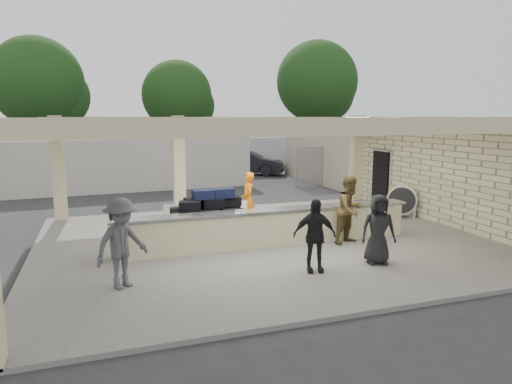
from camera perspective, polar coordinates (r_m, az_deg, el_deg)
name	(u,v)px	position (r m, az deg, el deg)	size (l,w,h in m)	color
ground	(263,244)	(12.81, 0.86, -6.50)	(120.00, 120.00, 0.00)	#28282A
pavilion	(262,192)	(13.19, 0.76, -0.03)	(12.01, 10.00, 3.55)	#605E59
baggage_counter	(269,228)	(12.21, 1.67, -4.46)	(8.20, 0.58, 0.98)	beige
luggage_cart	(209,213)	(12.70, -5.85, -2.64)	(2.55, 1.68, 1.43)	white
drum_fan	(402,200)	(16.33, 17.78, -0.97)	(1.00, 0.89, 1.12)	white
baggage_handler	(248,200)	(14.14, -1.00, -0.98)	(0.63, 0.34, 1.72)	orange
passenger_a	(350,210)	(12.59, 11.70, -2.18)	(0.90, 0.39, 1.85)	brown
passenger_b	(314,235)	(10.19, 7.32, -5.41)	(0.96, 0.35, 1.64)	black
passenger_c	(122,243)	(9.52, -16.46, -6.17)	(1.19, 0.42, 1.84)	#48484D
passenger_d	(378,229)	(11.03, 15.04, -4.50)	(0.80, 0.33, 1.64)	black
car_white_a	(337,165)	(27.59, 10.06, 3.38)	(2.25, 4.74, 1.36)	silver
car_white_b	(372,160)	(30.53, 14.34, 3.92)	(1.75, 4.69, 1.48)	silver
car_dark	(247,163)	(27.84, -1.09, 3.70)	(1.56, 4.42, 1.47)	black
container_white	(133,164)	(23.06, -15.18, 3.42)	(11.40, 2.28, 2.47)	silver
fence	(398,163)	(25.70, 17.37, 3.50)	(12.06, 0.06, 2.03)	gray
tree_left	(43,86)	(35.97, -25.12, 11.86)	(6.60, 6.30, 9.00)	#382619
tree_mid	(181,98)	(38.33, -9.41, 11.47)	(6.00, 5.60, 8.00)	#382619
tree_right	(319,85)	(41.23, 7.91, 13.10)	(7.20, 7.00, 10.00)	#382619
adjacent_building	(364,152)	(25.63, 13.39, 4.89)	(6.00, 8.00, 3.20)	#BBAF95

